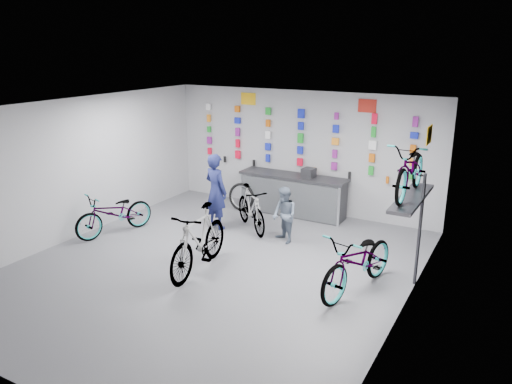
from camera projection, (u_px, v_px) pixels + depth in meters
The scene contains 21 objects.
floor at pixel (213, 267), 9.44m from camera, with size 8.00×8.00×0.00m, color #56565C.
ceiling at pixel (209, 108), 8.58m from camera, with size 8.00×8.00×0.00m, color white.
wall_back at pixel (301, 152), 12.36m from camera, with size 7.00×7.00×0.00m, color #AEAEB1.
wall_front at pixel (13, 279), 5.66m from camera, with size 7.00×7.00×0.00m, color #AEAEB1.
wall_left at pixel (75, 169), 10.64m from camera, with size 8.00×8.00×0.00m, color #AEAEB1.
wall_right at pixel (407, 224), 7.38m from camera, with size 8.00×8.00×0.00m, color #AEAEB1.
counter at pixel (293, 195), 12.27m from camera, with size 2.70×0.66×1.00m.
merch_wall at pixel (304, 140), 12.17m from camera, with size 5.55×0.08×1.57m.
wall_bracket at pixel (413, 203), 8.48m from camera, with size 0.39×1.90×2.00m.
sign_left at pixel (248, 99), 12.70m from camera, with size 0.42×0.02×0.30m, color yellow.
sign_right at pixel (367, 106), 11.25m from camera, with size 0.42×0.02×0.30m, color red.
sign_side at pixel (429, 135), 8.07m from camera, with size 0.02×0.40×0.30m, color yellow.
bike_left at pixel (115, 213), 10.99m from camera, with size 0.64×1.84×0.97m, color gray.
bike_center at pixel (199, 240), 9.13m from camera, with size 0.58×2.05×1.23m, color gray.
bike_right at pixel (359, 261), 8.40m from camera, with size 0.73×2.09×1.10m, color gray.
bike_service at pixel (251, 208), 11.23m from camera, with size 0.47×1.68×1.01m, color gray.
bike_wall at pixel (411, 169), 8.35m from camera, with size 0.63×1.80×0.95m, color gray.
clerk at pixel (216, 191), 11.27m from camera, with size 0.63×0.41×1.73m, color #171C4C.
customer at pixel (284, 215), 10.50m from camera, with size 0.59×0.46×1.20m, color slate.
spare_wheel at pixel (241, 197), 12.58m from camera, with size 0.72×0.17×0.72m.
register at pixel (309, 173), 11.91m from camera, with size 0.28×0.30×0.22m, color black.
Camera 1 is at (4.91, -7.16, 4.07)m, focal length 35.00 mm.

